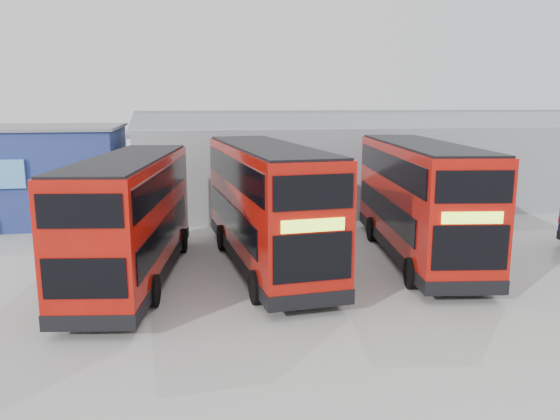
# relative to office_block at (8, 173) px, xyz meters

# --- Properties ---
(ground_plane) EXTENTS (120.00, 120.00, 0.00)m
(ground_plane) POSITION_rel_office_block_xyz_m (14.00, -17.99, -2.58)
(ground_plane) COLOR #9D9E99
(ground_plane) RESTS_ON ground
(office_block) EXTENTS (12.30, 8.32, 5.12)m
(office_block) POSITION_rel_office_block_xyz_m (0.00, 0.00, 0.00)
(office_block) COLOR navy
(office_block) RESTS_ON ground
(maintenance_shed) EXTENTS (30.50, 12.00, 5.89)m
(maintenance_shed) POSITION_rel_office_block_xyz_m (22.00, 2.01, 0.02)
(maintenance_shed) COLOR gray
(maintenance_shed) RESTS_ON ground
(double_decker_left) EXTENTS (4.12, 10.94, 4.53)m
(double_decker_left) POSITION_rel_office_block_xyz_m (7.63, -12.33, -0.33)
(double_decker_left) COLOR #A21009
(double_decker_left) RESTS_ON ground
(double_decker_centre) EXTENTS (3.74, 11.57, 4.81)m
(double_decker_centre) POSITION_rel_office_block_xyz_m (12.66, -11.47, -0.19)
(double_decker_centre) COLOR #A21009
(double_decker_centre) RESTS_ON ground
(double_decker_right) EXTENTS (4.24, 11.58, 4.79)m
(double_decker_right) POSITION_rel_office_block_xyz_m (19.06, -11.31, -0.19)
(double_decker_right) COLOR #A21009
(double_decker_right) RESTS_ON ground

